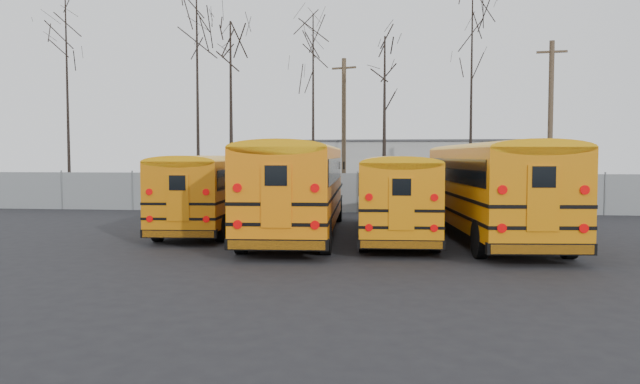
# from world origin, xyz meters

# --- Properties ---
(ground) EXTENTS (120.00, 120.00, 0.00)m
(ground) POSITION_xyz_m (0.00, 0.00, 0.00)
(ground) COLOR black
(ground) RESTS_ON ground
(fence) EXTENTS (40.00, 0.04, 2.00)m
(fence) POSITION_xyz_m (0.00, 12.00, 1.00)
(fence) COLOR gray
(fence) RESTS_ON ground
(distant_building) EXTENTS (22.00, 8.00, 4.00)m
(distant_building) POSITION_xyz_m (2.00, 32.00, 2.00)
(distant_building) COLOR #AFB0AB
(distant_building) RESTS_ON ground
(bus_a) EXTENTS (3.12, 10.65, 2.94)m
(bus_a) POSITION_xyz_m (-5.17, 3.83, 1.72)
(bus_a) COLOR black
(bus_a) RESTS_ON ground
(bus_b) EXTENTS (3.46, 12.30, 3.41)m
(bus_b) POSITION_xyz_m (-1.52, 2.11, 1.99)
(bus_b) COLOR black
(bus_b) RESTS_ON ground
(bus_c) EXTENTS (2.82, 10.54, 2.92)m
(bus_c) POSITION_xyz_m (1.92, 2.32, 1.71)
(bus_c) COLOR black
(bus_c) RESTS_ON ground
(bus_d) EXTENTS (3.95, 12.32, 3.39)m
(bus_d) POSITION_xyz_m (5.16, 2.16, 1.99)
(bus_d) COLOR black
(bus_d) RESTS_ON ground
(utility_pole_left) EXTENTS (1.54, 0.58, 8.88)m
(utility_pole_left) POSITION_xyz_m (-1.31, 18.97, 4.56)
(utility_pole_left) COLOR brown
(utility_pole_left) RESTS_ON ground
(utility_pole_right) EXTENTS (1.67, 0.32, 9.37)m
(utility_pole_right) POSITION_xyz_m (10.61, 17.25, 4.81)
(utility_pole_right) COLOR #4F3E2D
(utility_pole_right) RESTS_ON ground
(tree_0) EXTENTS (0.26, 0.26, 12.32)m
(tree_0) POSITION_xyz_m (-17.23, 15.04, 6.16)
(tree_0) COLOR black
(tree_0) RESTS_ON ground
(tree_1) EXTENTS (0.26, 0.26, 12.86)m
(tree_1) POSITION_xyz_m (-9.15, 14.42, 6.43)
(tree_1) COLOR black
(tree_1) RESTS_ON ground
(tree_2) EXTENTS (0.26, 0.26, 10.29)m
(tree_2) POSITION_xyz_m (-7.19, 14.25, 5.14)
(tree_2) COLOR black
(tree_2) RESTS_ON ground
(tree_3) EXTENTS (0.26, 0.26, 10.95)m
(tree_3) POSITION_xyz_m (-2.81, 15.90, 5.47)
(tree_3) COLOR black
(tree_3) RESTS_ON ground
(tree_4) EXTENTS (0.26, 0.26, 9.58)m
(tree_4) POSITION_xyz_m (1.25, 15.81, 4.79)
(tree_4) COLOR black
(tree_4) RESTS_ON ground
(tree_5) EXTENTS (0.26, 0.26, 12.35)m
(tree_5) POSITION_xyz_m (6.22, 17.50, 6.18)
(tree_5) COLOR black
(tree_5) RESTS_ON ground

